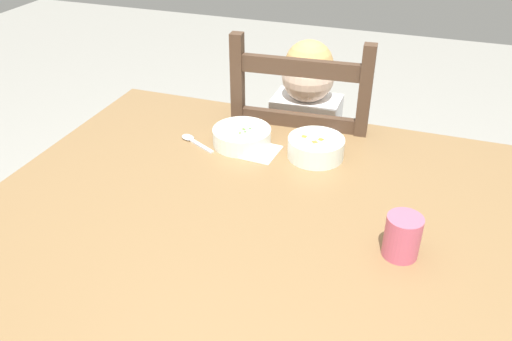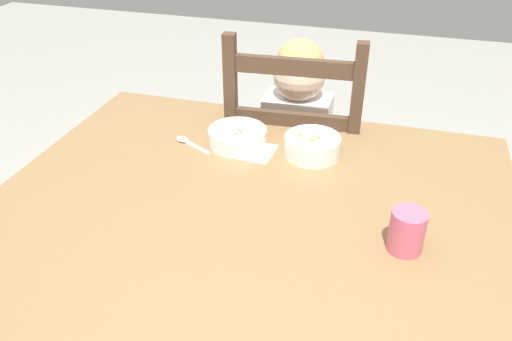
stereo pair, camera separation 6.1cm
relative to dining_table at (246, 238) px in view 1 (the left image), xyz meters
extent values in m
cube|color=olive|center=(0.00, 0.00, 0.08)|extent=(1.26, 1.07, 0.04)
cylinder|color=olive|center=(-0.55, 0.46, -0.30)|extent=(0.07, 0.07, 0.70)
cylinder|color=olive|center=(0.55, 0.46, -0.30)|extent=(0.07, 0.07, 0.70)
cube|color=#4B3526|center=(-0.01, 0.63, -0.21)|extent=(0.45, 0.45, 0.02)
cube|color=#4B3526|center=(0.17, 0.84, -0.43)|extent=(0.04, 0.04, 0.43)
cube|color=#4B3526|center=(-0.21, 0.81, -0.43)|extent=(0.04, 0.04, 0.43)
cube|color=#4B3526|center=(0.19, 0.46, -0.43)|extent=(0.04, 0.04, 0.43)
cube|color=#4B3526|center=(-0.19, 0.43, -0.43)|extent=(0.04, 0.04, 0.43)
cube|color=#4B3526|center=(0.19, 0.46, 0.09)|extent=(0.04, 0.04, 0.57)
cube|color=#4B3526|center=(-0.19, 0.43, 0.09)|extent=(0.04, 0.04, 0.57)
cube|color=#4B3526|center=(0.00, 0.45, 0.28)|extent=(0.36, 0.05, 0.05)
cube|color=#4B3526|center=(0.00, 0.45, 0.11)|extent=(0.36, 0.05, 0.05)
cube|color=white|center=(-0.01, 0.60, -0.04)|extent=(0.22, 0.14, 0.32)
sphere|color=beige|center=(-0.01, 0.60, 0.20)|extent=(0.17, 0.17, 0.17)
sphere|color=tan|center=(-0.01, 0.60, 0.24)|extent=(0.16, 0.16, 0.16)
cylinder|color=#3F4C72|center=(-0.06, 0.48, -0.42)|extent=(0.07, 0.07, 0.45)
cylinder|color=#3F4C72|center=(0.05, 0.48, -0.42)|extent=(0.07, 0.07, 0.45)
cylinder|color=white|center=(-0.14, 0.50, 0.04)|extent=(0.06, 0.24, 0.13)
cylinder|color=white|center=(0.12, 0.50, 0.04)|extent=(0.06, 0.24, 0.13)
cylinder|color=white|center=(-0.12, 0.28, 0.12)|extent=(0.17, 0.17, 0.05)
cylinder|color=white|center=(-0.12, 0.28, 0.10)|extent=(0.07, 0.07, 0.01)
cylinder|color=#539B3B|center=(-0.12, 0.28, 0.13)|extent=(0.14, 0.14, 0.03)
sphere|color=#4E9B3B|center=(-0.10, 0.27, 0.14)|extent=(0.01, 0.01, 0.01)
sphere|color=#52A535|center=(-0.11, 0.28, 0.14)|extent=(0.01, 0.01, 0.01)
sphere|color=#5E9F3E|center=(-0.11, 0.29, 0.14)|extent=(0.01, 0.01, 0.01)
sphere|color=#4F8E3F|center=(-0.10, 0.29, 0.14)|extent=(0.01, 0.01, 0.01)
sphere|color=#509531|center=(-0.11, 0.26, 0.14)|extent=(0.01, 0.01, 0.01)
cylinder|color=white|center=(0.10, 0.28, 0.12)|extent=(0.15, 0.15, 0.06)
cylinder|color=white|center=(0.10, 0.28, 0.10)|extent=(0.07, 0.07, 0.01)
cylinder|color=orange|center=(0.10, 0.28, 0.13)|extent=(0.13, 0.13, 0.03)
cube|color=orange|center=(0.06, 0.28, 0.15)|extent=(0.01, 0.01, 0.01)
cube|color=orange|center=(0.10, 0.26, 0.15)|extent=(0.02, 0.02, 0.01)
cube|color=orange|center=(0.11, 0.28, 0.15)|extent=(0.02, 0.02, 0.01)
cube|color=silver|center=(-0.22, 0.23, 0.10)|extent=(0.09, 0.06, 0.00)
ellipsoid|color=silver|center=(-0.28, 0.26, 0.10)|extent=(0.05, 0.05, 0.01)
cylinder|color=#D15A76|center=(0.36, -0.05, 0.14)|extent=(0.07, 0.07, 0.09)
cube|color=white|center=(-0.07, 0.26, 0.10)|extent=(0.13, 0.12, 0.00)
camera|label=1|loc=(0.35, -0.93, 0.82)|focal=36.28mm
camera|label=2|loc=(0.30, -0.95, 0.82)|focal=36.28mm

